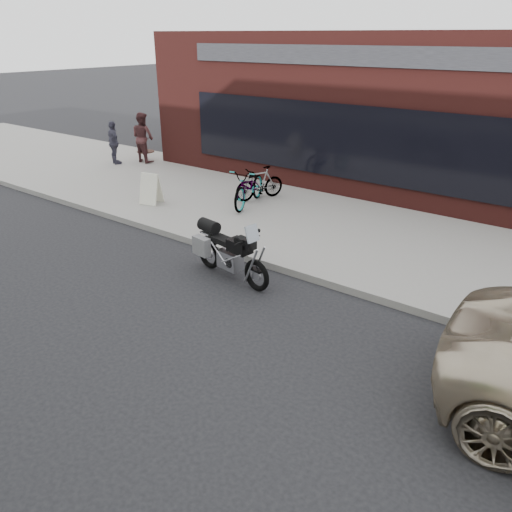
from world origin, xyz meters
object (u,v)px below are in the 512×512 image
Objects in this scene: sandwich_sign at (151,188)px; cafe_patron_right at (114,143)px; cafe_patron_left at (143,137)px; bicycle_rear at (260,183)px; bicycle_front at (249,186)px; cafe_table at (146,152)px; motorcycle at (226,251)px.

cafe_patron_right reaches higher than sandwich_sign.
bicycle_rear is at bearing 171.06° from cafe_patron_left.
bicycle_front reaches higher than sandwich_sign.
cafe_table is (-6.10, 1.29, -0.13)m from bicycle_rear.
cafe_patron_right is at bearing 138.72° from sandwich_sign.
bicycle_front is (-2.11, 3.53, 0.12)m from motorcycle.
sandwich_sign is 0.48× the size of cafe_patron_left.
bicycle_rear is at bearing 127.29° from motorcycle.
sandwich_sign is 1.34× the size of cafe_table.
bicycle_front is 6.76m from cafe_patron_right.
motorcycle is at bearing 149.34° from cafe_patron_left.
cafe_patron_left is (0.07, -0.13, 0.55)m from cafe_table.
cafe_table is at bearing 147.02° from bicycle_front.
bicycle_rear is (-2.20, 4.11, 0.06)m from motorcycle.
cafe_patron_right is (-4.43, 2.36, 0.33)m from sandwich_sign.
bicycle_rear is at bearing 30.22° from sandwich_sign.
sandwich_sign is 5.04m from cafe_patron_right.
motorcycle is at bearing -39.64° from bicycle_rear.
cafe_patron_left is at bearing -103.45° from cafe_patron_right.
cafe_patron_left reaches higher than sandwich_sign.
motorcycle is at bearing -33.01° from cafe_table.
bicycle_rear is (-0.09, 0.58, -0.06)m from bicycle_front.
sandwich_sign is 5.05m from cafe_patron_left.
cafe_patron_right reaches higher than cafe_table.
cafe_table is 0.57m from cafe_patron_left.
cafe_patron_right reaches higher than bicycle_rear.
cafe_table is 0.41× the size of cafe_patron_right.
cafe_patron_left reaches higher than bicycle_rear.
motorcycle reaches higher than cafe_table.
sandwich_sign is 0.56× the size of cafe_patron_right.
motorcycle is 1.31× the size of bicycle_rear.
motorcycle reaches higher than bicycle_front.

